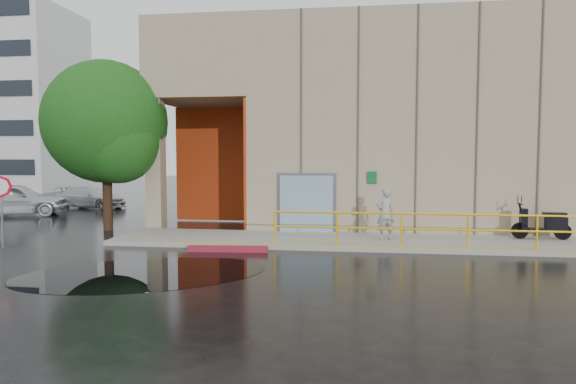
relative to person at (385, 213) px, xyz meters
name	(u,v)px	position (x,y,z in m)	size (l,w,h in m)	color
ground	(274,273)	(-2.90, -4.52, -1.00)	(120.00, 120.00, 0.00)	black
sidewalk	(420,243)	(1.10, -0.02, -0.92)	(20.00, 3.00, 0.15)	#99968B
building	(430,125)	(2.20, 6.46, 3.21)	(20.00, 10.17, 8.00)	gray
guardrail	(434,230)	(1.35, -1.37, -0.32)	(9.56, 0.06, 1.03)	#F4B30C
distant_building	(2,101)	(-30.90, 23.45, 6.51)	(12.00, 8.08, 15.00)	silver
person	(385,213)	(0.00, 0.00, 0.00)	(0.62, 0.41, 1.69)	#99989D
scooter	(542,214)	(5.05, 0.77, -0.04)	(1.84, 0.65, 1.41)	black
stop_sign	(0,195)	(-11.79, -2.35, 0.66)	(0.49, 0.52, 2.24)	#5E5E63
red_curb	(228,249)	(-4.70, -2.02, -0.91)	(2.40, 0.18, 0.18)	maroon
puddle	(143,273)	(-6.02, -5.04, -0.99)	(6.01, 3.70, 0.01)	black
car_a	(15,199)	(-17.10, 5.62, -0.21)	(1.87, 4.64, 1.58)	silver
car_c	(91,197)	(-15.41, 9.57, -0.42)	(1.63, 4.01, 1.16)	silver
tree_near	(109,127)	(-10.25, 1.66, 2.96)	(4.64, 4.64, 6.46)	black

